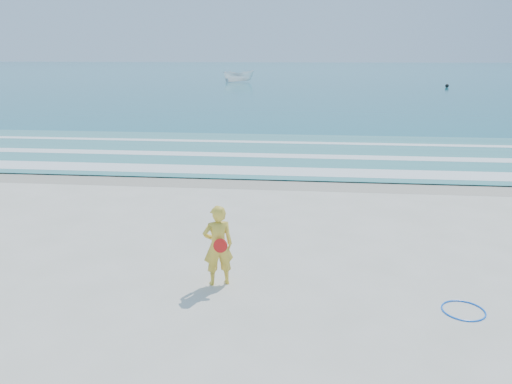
# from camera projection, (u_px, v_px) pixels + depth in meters

# --- Properties ---
(ground) EXTENTS (400.00, 400.00, 0.00)m
(ground) POSITION_uv_depth(u_px,v_px,m) (243.00, 305.00, 9.02)
(ground) COLOR silver
(ground) RESTS_ON ground
(wet_sand) EXTENTS (400.00, 2.40, 0.00)m
(wet_sand) POSITION_uv_depth(u_px,v_px,m) (276.00, 181.00, 17.63)
(wet_sand) COLOR #B2A893
(wet_sand) RESTS_ON ground
(ocean) EXTENTS (400.00, 190.00, 0.04)m
(ocean) POSITION_uv_depth(u_px,v_px,m) (305.00, 72.00, 109.50)
(ocean) COLOR #19727F
(ocean) RESTS_ON ground
(shallow) EXTENTS (400.00, 10.00, 0.01)m
(shallow) POSITION_uv_depth(u_px,v_px,m) (283.00, 152.00, 22.41)
(shallow) COLOR #59B7AD
(shallow) RESTS_ON ocean
(foam_near) EXTENTS (400.00, 1.40, 0.01)m
(foam_near) POSITION_uv_depth(u_px,v_px,m) (278.00, 171.00, 18.86)
(foam_near) COLOR white
(foam_near) RESTS_ON shallow
(foam_mid) EXTENTS (400.00, 0.90, 0.01)m
(foam_mid) POSITION_uv_depth(u_px,v_px,m) (282.00, 156.00, 21.64)
(foam_mid) COLOR white
(foam_mid) RESTS_ON shallow
(foam_far) EXTENTS (400.00, 0.60, 0.01)m
(foam_far) POSITION_uv_depth(u_px,v_px,m) (286.00, 142.00, 24.80)
(foam_far) COLOR white
(foam_far) RESTS_ON shallow
(hoop) EXTENTS (0.93, 0.93, 0.03)m
(hoop) POSITION_uv_depth(u_px,v_px,m) (463.00, 310.00, 8.81)
(hoop) COLOR blue
(hoop) RESTS_ON ground
(boat) EXTENTS (4.72, 2.74, 1.72)m
(boat) POSITION_uv_depth(u_px,v_px,m) (239.00, 76.00, 72.78)
(boat) COLOR white
(boat) RESTS_ON ocean
(buoy) EXTENTS (0.46, 0.46, 0.46)m
(buoy) POSITION_uv_depth(u_px,v_px,m) (447.00, 86.00, 62.06)
(buoy) COLOR black
(buoy) RESTS_ON ocean
(woman) EXTENTS (0.69, 0.57, 1.62)m
(woman) POSITION_uv_depth(u_px,v_px,m) (218.00, 245.00, 9.64)
(woman) COLOR gold
(woman) RESTS_ON ground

